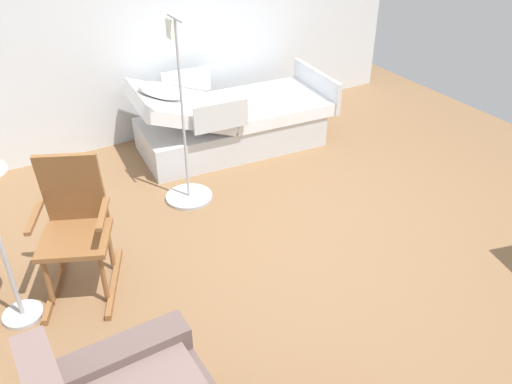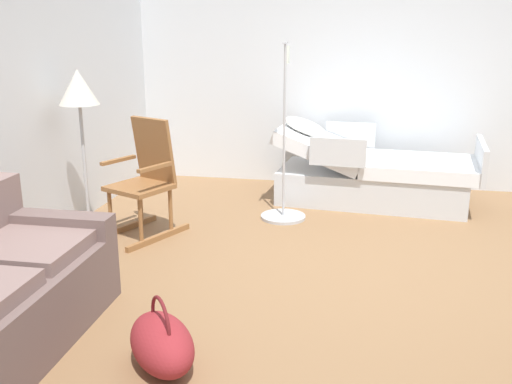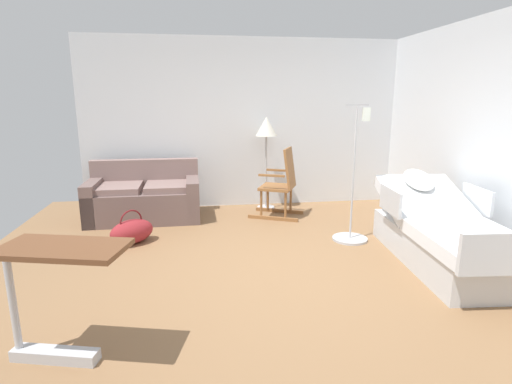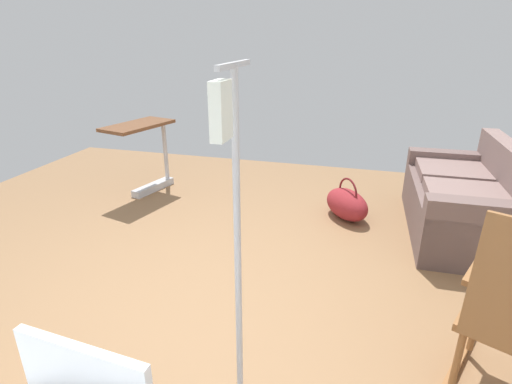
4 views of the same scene
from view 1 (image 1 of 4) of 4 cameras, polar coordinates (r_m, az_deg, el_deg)
The scene contains 5 objects.
ground_plane at distance 4.67m, azimuth 6.59°, elevation -4.40°, with size 6.64×6.64×0.00m, color olive.
side_wall at distance 6.12m, azimuth -7.67°, elevation 18.67°, with size 0.10×5.51×2.70m, color silver.
hospital_bed at distance 5.89m, azimuth -2.74°, elevation 7.43°, with size 1.14×2.19×0.93m.
rocking_chair at distance 4.07m, azimuth -18.62°, elevation -3.52°, with size 0.89×0.75×1.05m.
iv_pole at distance 5.01m, azimuth -7.33°, elevation 1.80°, with size 0.44×0.44×1.69m.
Camera 1 is at (-2.91, 2.35, 2.78)m, focal length 37.68 mm.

